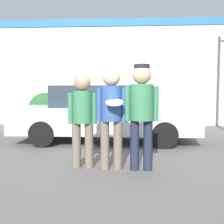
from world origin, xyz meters
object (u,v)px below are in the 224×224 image
at_px(person_middle_with_frisbee, 111,109).
at_px(shrub, 46,110).
at_px(person_right, 142,106).
at_px(parked_car_near, 104,114).
at_px(person_left, 83,113).

height_order(person_middle_with_frisbee, shrub, person_middle_with_frisbee).
relative_size(person_right, shrub, 1.30).
distance_m(parked_car_near, shrub, 3.85).
bearing_deg(person_middle_with_frisbee, shrub, 117.96).
relative_size(person_middle_with_frisbee, person_right, 0.98).
relative_size(person_left, shrub, 1.20).
bearing_deg(parked_car_near, shrub, 131.78).
bearing_deg(parked_car_near, person_right, -72.19).
height_order(person_left, parked_car_near, person_left).
xyz_separation_m(person_middle_with_frisbee, person_right, (0.50, -0.02, 0.05)).
distance_m(person_left, parked_car_near, 2.53).
xyz_separation_m(parked_car_near, shrub, (-2.56, 2.87, -0.07)).
distance_m(person_middle_with_frisbee, person_right, 0.50).
xyz_separation_m(person_left, person_middle_with_frisbee, (0.50, -0.08, 0.07)).
relative_size(person_right, parked_car_near, 0.37).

